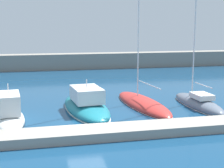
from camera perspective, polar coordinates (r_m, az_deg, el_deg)
ground_plane at (r=22.49m, az=-4.40°, el=-7.90°), size 120.00×120.00×0.00m
dock_pier at (r=20.89m, az=-3.76°, el=-8.45°), size 27.13×2.18×0.59m
breakwater_seawall at (r=53.19m, az=-9.41°, el=3.81°), size 108.00×2.73×2.45m
motorboat_white_second at (r=25.42m, az=-17.21°, el=-4.96°), size 2.69×6.42×3.14m
motorboat_teal_third at (r=27.27m, az=-4.48°, el=-3.61°), size 3.96×9.42×2.98m
sailboat_red_fourth at (r=29.06m, az=5.27°, el=-3.32°), size 3.52×10.12×20.90m
sailboat_slate_fifth at (r=29.65m, az=14.59°, el=-3.16°), size 2.19×7.99×17.69m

